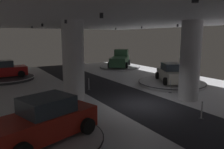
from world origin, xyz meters
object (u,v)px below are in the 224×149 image
object	(u,v)px
display_platform_deep_right	(120,67)
display_platform_deep_left	(5,78)
display_platform_near_left	(45,142)
visitor_walking_near	(71,70)
display_car_deep_left	(4,70)
display_car_mid_right	(172,74)
column_right	(190,61)
pickup_truck_deep_right	(120,60)
column_left	(73,61)
display_car_near_left	(45,120)
display_platform_mid_right	(171,83)

from	to	relation	value
display_platform_deep_right	display_platform_deep_left	size ratio (longest dim) A/B	1.00
display_platform_near_left	visitor_walking_near	size ratio (longest dim) A/B	3.01
display_car_deep_left	display_car_mid_right	size ratio (longest dim) A/B	0.94
display_platform_deep_left	display_car_mid_right	xyz separation A→B (m)	(13.03, -10.31, 0.89)
column_right	display_platform_near_left	distance (m)	10.97
pickup_truck_deep_right	display_car_mid_right	world-z (taller)	pickup_truck_deep_right
column_left	display_car_mid_right	size ratio (longest dim) A/B	1.21
display_platform_near_left	display_platform_deep_left	size ratio (longest dim) A/B	0.84
column_right	display_car_mid_right	world-z (taller)	column_right
display_car_mid_right	display_car_near_left	bearing A→B (deg)	-156.00
display_platform_deep_right	display_platform_mid_right	bearing A→B (deg)	-98.27
column_left	display_platform_deep_left	distance (m)	11.08
column_left	pickup_truck_deep_right	distance (m)	16.21
display_car_deep_left	display_platform_mid_right	world-z (taller)	display_car_deep_left
column_right	display_platform_near_left	world-z (taller)	column_right
column_right	column_left	bearing A→B (deg)	149.66
display_platform_deep_left	display_platform_mid_right	size ratio (longest dim) A/B	0.94
pickup_truck_deep_right	display_platform_deep_left	distance (m)	14.99
column_left	display_car_mid_right	distance (m)	9.56
display_car_deep_left	display_platform_deep_left	bearing A→B (deg)	1.87
column_right	display_car_near_left	distance (m)	10.76
column_left	pickup_truck_deep_right	xyz separation A→B (m)	(11.27, 11.55, -1.58)
display_platform_mid_right	pickup_truck_deep_right	bearing A→B (deg)	80.90
column_right	pickup_truck_deep_right	bearing A→B (deg)	74.84
pickup_truck_deep_right	display_platform_mid_right	xyz separation A→B (m)	(-1.88, -11.74, -1.00)
display_platform_near_left	display_platform_deep_right	bearing A→B (deg)	49.76
display_car_near_left	visitor_walking_near	world-z (taller)	display_car_near_left
pickup_truck_deep_right	visitor_walking_near	bearing A→B (deg)	-154.85
column_right	display_car_mid_right	distance (m)	4.92
display_platform_deep_right	display_car_mid_right	size ratio (longest dim) A/B	1.25
column_right	display_platform_deep_left	world-z (taller)	column_right
display_platform_deep_left	visitor_walking_near	xyz separation A→B (m)	(6.13, -2.71, 0.74)
display_platform_deep_right	pickup_truck_deep_right	bearing A→B (deg)	49.66
display_car_deep_left	display_platform_deep_right	bearing A→B (deg)	4.50
display_car_deep_left	display_platform_near_left	bearing A→B (deg)	-89.44
column_left	display_platform_deep_right	world-z (taller)	column_left
column_left	display_car_deep_left	xyz separation A→B (m)	(-3.66, 10.15, -1.69)
display_platform_deep_right	visitor_walking_near	xyz separation A→B (m)	(-8.55, -3.87, 0.77)
column_left	visitor_walking_near	bearing A→B (deg)	71.36
display_car_near_left	column_left	bearing A→B (deg)	59.50
display_car_mid_right	display_platform_mid_right	bearing A→B (deg)	-118.40
column_left	display_platform_mid_right	distance (m)	9.74
display_platform_near_left	display_platform_deep_left	xyz separation A→B (m)	(-0.13, 16.05, -0.04)
display_platform_deep_left	display_platform_deep_right	bearing A→B (deg)	4.50
display_platform_deep_left	visitor_walking_near	bearing A→B (deg)	-23.85
display_car_mid_right	pickup_truck_deep_right	bearing A→B (deg)	80.95
display_platform_deep_right	visitor_walking_near	bearing A→B (deg)	-155.66
display_platform_near_left	display_car_deep_left	world-z (taller)	display_car_deep_left
display_platform_near_left	display_car_near_left	bearing A→B (deg)	18.05
display_car_deep_left	column_right	bearing A→B (deg)	-53.17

